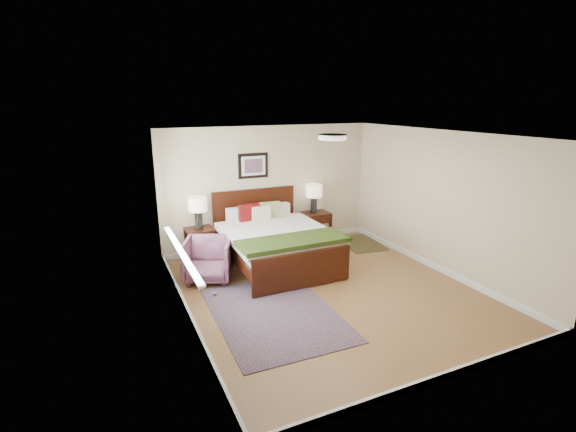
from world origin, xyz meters
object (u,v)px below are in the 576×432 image
object	(u,v)px
nightstand_left	(200,235)
lamp_right	(314,193)
nightstand_right	(314,224)
lamp_left	(198,207)
armchair	(208,260)
rug_persian	(274,314)
bed	(275,236)

from	to	relation	value
nightstand_left	lamp_right	bearing A→B (deg)	0.49
nightstand_right	lamp_right	world-z (taller)	lamp_right
lamp_left	lamp_right	size ratio (longest dim) A/B	1.00
armchair	rug_persian	distance (m)	1.72
lamp_right	rug_persian	world-z (taller)	lamp_right
nightstand_right	armchair	distance (m)	2.77
lamp_right	rug_persian	distance (m)	3.47
lamp_left	lamp_right	world-z (taller)	lamp_right
rug_persian	nightstand_left	bearing A→B (deg)	101.51
bed	lamp_right	bearing A→B (deg)	34.92
lamp_left	nightstand_right	bearing A→B (deg)	-0.31
lamp_right	nightstand_right	bearing A→B (deg)	-90.00
lamp_left	armchair	bearing A→B (deg)	-95.40
lamp_right	armchair	size ratio (longest dim) A/B	0.76
nightstand_right	lamp_right	distance (m)	0.69
bed	lamp_left	bearing A→B (deg)	143.28
nightstand_left	lamp_right	xyz separation A→B (m)	(2.48, 0.02, 0.60)
lamp_left	lamp_right	bearing A→B (deg)	0.00
nightstand_right	lamp_left	world-z (taller)	lamp_left
nightstand_right	nightstand_left	bearing A→B (deg)	-179.82
nightstand_right	armchair	xyz separation A→B (m)	(-2.57, -1.01, -0.03)
nightstand_right	rug_persian	distance (m)	3.31
bed	lamp_right	xyz separation A→B (m)	(1.28, 0.89, 0.52)
nightstand_left	rug_persian	world-z (taller)	nightstand_left
lamp_left	rug_persian	xyz separation A→B (m)	(0.46, -2.61, -1.04)
bed	rug_persian	xyz separation A→B (m)	(-0.74, -1.72, -0.56)
armchair	nightstand_left	bearing A→B (deg)	108.35
lamp_left	armchair	world-z (taller)	lamp_left
nightstand_right	lamp_right	size ratio (longest dim) A/B	1.08
nightstand_left	armchair	size ratio (longest dim) A/B	0.77
nightstand_left	rug_persian	xyz separation A→B (m)	(0.46, -2.59, -0.49)
lamp_left	lamp_right	xyz separation A→B (m)	(2.48, 0.00, 0.04)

